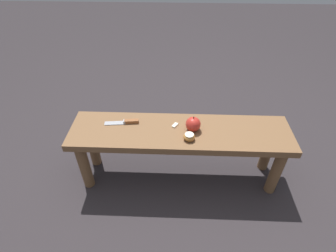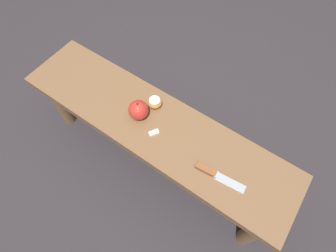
{
  "view_description": "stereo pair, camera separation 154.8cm",
  "coord_description": "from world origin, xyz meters",
  "px_view_note": "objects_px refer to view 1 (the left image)",
  "views": [
    {
      "loc": [
        -0.03,
        -1.1,
        1.34
      ],
      "look_at": [
        -0.07,
        -0.01,
        0.42
      ],
      "focal_mm": 28.0,
      "sensor_mm": 36.0,
      "label": 1
    },
    {
      "loc": [
        -0.36,
        0.41,
        1.32
      ],
      "look_at": [
        -0.07,
        -0.01,
        0.42
      ],
      "focal_mm": 28.0,
      "sensor_mm": 36.0,
      "label": 2
    }
  ],
  "objects_px": {
    "knife": "(127,122)",
    "apple_whole": "(193,124)",
    "apple_cut": "(189,137)",
    "wooden_bench": "(180,140)"
  },
  "relations": [
    {
      "from": "apple_cut",
      "to": "apple_whole",
      "type": "bearing_deg",
      "value": 74.25
    },
    {
      "from": "wooden_bench",
      "to": "apple_cut",
      "type": "height_order",
      "value": "apple_cut"
    },
    {
      "from": "wooden_bench",
      "to": "apple_cut",
      "type": "xyz_separation_m",
      "value": [
        0.05,
        -0.07,
        0.09
      ]
    },
    {
      "from": "knife",
      "to": "apple_whole",
      "type": "relative_size",
      "value": 2.11
    },
    {
      "from": "apple_whole",
      "to": "apple_cut",
      "type": "height_order",
      "value": "apple_whole"
    },
    {
      "from": "wooden_bench",
      "to": "apple_whole",
      "type": "relative_size",
      "value": 13.3
    },
    {
      "from": "apple_whole",
      "to": "knife",
      "type": "bearing_deg",
      "value": 173.0
    },
    {
      "from": "apple_cut",
      "to": "wooden_bench",
      "type": "bearing_deg",
      "value": 122.16
    },
    {
      "from": "knife",
      "to": "apple_whole",
      "type": "bearing_deg",
      "value": 167.33
    },
    {
      "from": "knife",
      "to": "apple_cut",
      "type": "bearing_deg",
      "value": 154.82
    }
  ]
}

